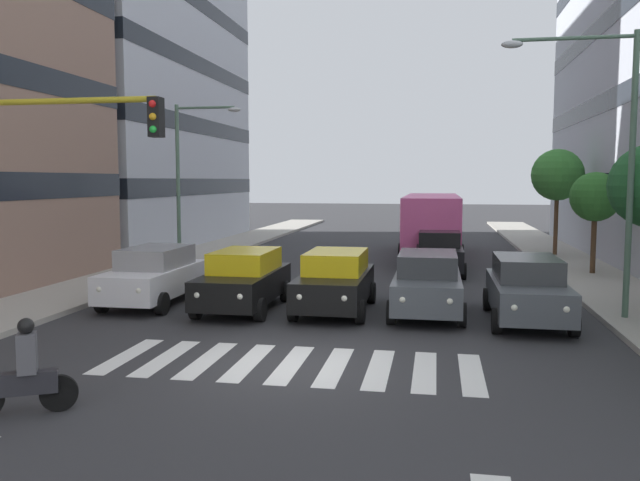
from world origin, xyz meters
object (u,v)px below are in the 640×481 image
car_0 (527,289)px  car_2 (335,281)px  car_1 (427,283)px  motorcycle_with_rider (23,375)px  car_3 (244,279)px  street_tree_2 (595,197)px  street_tree_3 (557,175)px  car_4 (154,275)px  street_lamp_right (189,167)px  traffic_light_gantry (17,182)px  street_lamp_left (609,143)px  car_row2_0 (439,252)px  bus_behind_traffic (432,219)px

car_0 → car_2: bearing=-5.1°
car_1 → motorcycle_with_rider: bearing=55.4°
car_3 → motorcycle_with_rider: size_ratio=2.83×
car_0 → street_tree_2: street_tree_2 is taller
street_tree_3 → car_2: bearing=59.8°
car_2 → car_4: size_ratio=1.00×
street_lamp_right → car_0: bearing=147.3°
car_3 → motorcycle_with_rider: 8.80m
motorcycle_with_rider → traffic_light_gantry: 4.56m
street_lamp_left → street_tree_3: bearing=-95.1°
car_2 → traffic_light_gantry: size_ratio=0.81×
car_0 → motorcycle_with_rider: 12.26m
car_0 → street_lamp_right: (12.59, -8.07, 3.40)m
motorcycle_with_rider → car_3: bearing=-96.5°
car_3 → street_lamp_left: bearing=-179.4°
car_0 → street_lamp_right: 15.34m
car_2 → traffic_light_gantry: (5.56, 6.20, 2.83)m
car_0 → motorcycle_with_rider: bearing=43.9°
motorcycle_with_rider → street_tree_2: size_ratio=0.40×
car_row2_0 → street_lamp_left: size_ratio=0.60×
traffic_light_gantry → street_lamp_left: bearing=-154.5°
car_4 → car_row2_0: bearing=-136.7°
traffic_light_gantry → street_tree_2: traffic_light_gantry is taller
car_2 → street_tree_3: 17.18m
street_lamp_left → street_lamp_right: (14.56, -7.73, -0.42)m
car_0 → street_lamp_left: (-1.97, -0.34, 3.82)m
car_1 → car_2: (2.59, 0.07, 0.00)m
street_tree_2 → street_tree_3: street_tree_3 is taller
car_2 → motorcycle_with_rider: (3.64, 8.96, -0.24)m
street_tree_2 → motorcycle_with_rider: bearing=54.3°
car_row2_0 → traffic_light_gantry: size_ratio=0.81×
car_2 → street_lamp_right: street_lamp_right is taller
car_4 → car_row2_0: (-8.52, -8.03, 0.00)m
bus_behind_traffic → car_1: bearing=90.0°
car_3 → bus_behind_traffic: 15.06m
car_1 → car_row2_0: size_ratio=1.00×
car_0 → street_tree_2: 9.76m
car_row2_0 → bus_behind_traffic: size_ratio=0.42×
street_tree_2 → street_tree_3: size_ratio=0.77×
car_row2_0 → bus_behind_traffic: bus_behind_traffic is taller
traffic_light_gantry → bus_behind_traffic: bearing=-112.1°
car_row2_0 → street_lamp_left: bearing=117.0°
motorcycle_with_rider → street_lamp_left: bearing=-140.7°
car_1 → street_tree_2: bearing=-127.0°
street_tree_3 → car_3: bearing=53.1°
car_2 → bus_behind_traffic: size_ratio=0.42×
car_0 → street_tree_2: bearing=-112.4°
car_2 → car_row2_0: same height
car_row2_0 → street_tree_3: size_ratio=0.87×
street_lamp_right → street_tree_2: street_lamp_right is taller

